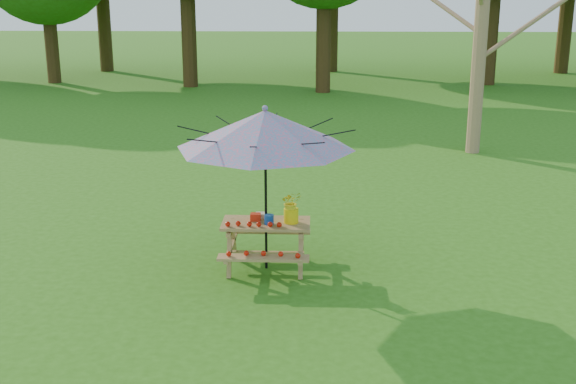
{
  "coord_description": "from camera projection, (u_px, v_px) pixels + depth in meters",
  "views": [
    {
      "loc": [
        -0.73,
        -6.53,
        3.74
      ],
      "look_at": [
        -1.09,
        2.79,
        1.1
      ],
      "focal_mm": 45.0,
      "sensor_mm": 36.0,
      "label": 1
    }
  ],
  "objects": [
    {
      "name": "patio_umbrella",
      "position": [
        265.0,
        130.0,
        9.47
      ],
      "size": [
        2.58,
        2.58,
        2.27
      ],
      "color": "black",
      "rests_on": "ground"
    },
    {
      "name": "flower_bucket",
      "position": [
        291.0,
        206.0,
        9.74
      ],
      "size": [
        0.32,
        0.3,
        0.44
      ],
      "color": "yellow",
      "rests_on": "picnic_table"
    },
    {
      "name": "picnic_table",
      "position": [
        266.0,
        246.0,
        9.91
      ],
      "size": [
        1.2,
        1.32,
        0.67
      ],
      "color": "olive",
      "rests_on": "ground"
    },
    {
      "name": "ground",
      "position": [
        385.0,
        373.0,
        7.27
      ],
      "size": [
        120.0,
        120.0,
        0.0
      ],
      "primitive_type": "plane",
      "color": "#2D6513",
      "rests_on": "ground"
    },
    {
      "name": "tomatoes_row",
      "position": [
        254.0,
        224.0,
        9.64
      ],
      "size": [
        0.77,
        0.13,
        0.07
      ],
      "primitive_type": null,
      "color": "red",
      "rests_on": "picnic_table"
    },
    {
      "name": "produce_bins",
      "position": [
        263.0,
        218.0,
        9.84
      ],
      "size": [
        0.33,
        0.4,
        0.13
      ],
      "color": "red",
      "rests_on": "picnic_table"
    }
  ]
}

